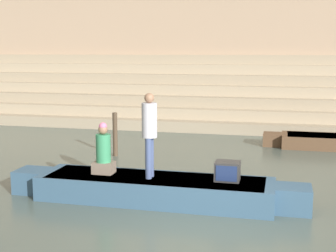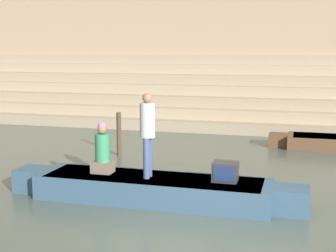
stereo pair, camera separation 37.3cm
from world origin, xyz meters
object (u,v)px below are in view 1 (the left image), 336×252
at_px(rowboat_main, 155,188).
at_px(person_standing, 149,129).
at_px(mooring_post, 115,134).
at_px(person_rowing, 103,153).
at_px(tv_set, 227,171).

relative_size(rowboat_main, person_standing, 3.58).
xyz_separation_m(person_standing, mooring_post, (-2.17, 3.86, -0.88)).
bearing_deg(person_rowing, rowboat_main, -12.70).
distance_m(tv_set, mooring_post, 5.28).
distance_m(person_rowing, mooring_post, 3.93).
xyz_separation_m(rowboat_main, person_rowing, (-1.15, 0.07, 0.70)).
bearing_deg(tv_set, person_rowing, 176.93).
bearing_deg(rowboat_main, person_standing, -157.83).
distance_m(person_standing, person_rowing, 1.21).
height_order(rowboat_main, person_rowing, person_rowing).
height_order(person_rowing, tv_set, person_rowing).
xyz_separation_m(person_rowing, tv_set, (2.66, 0.05, -0.26)).
bearing_deg(person_rowing, person_standing, -14.80).
height_order(person_rowing, mooring_post, person_rowing).
relative_size(person_standing, person_rowing, 1.59).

